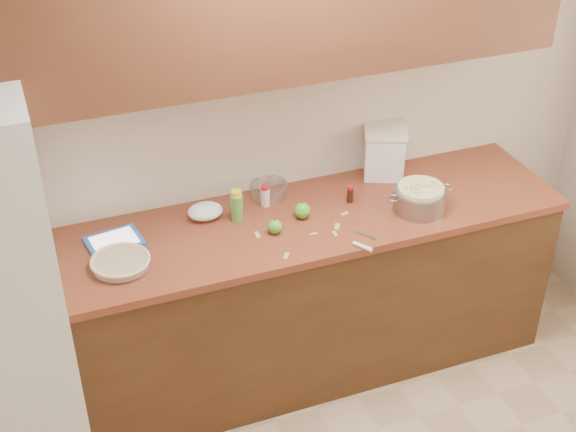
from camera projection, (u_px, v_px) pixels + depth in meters
name	position (u px, v px, depth m)	size (l,w,h in m)	color
room_shell	(470.00, 366.00, 2.41)	(3.60, 3.60, 3.60)	tan
counter_run	(293.00, 296.00, 4.02)	(2.64, 0.68, 0.92)	#4A2C15
pie	(121.00, 262.00, 3.45)	(0.27, 0.27, 0.04)	silver
colander	(420.00, 198.00, 3.81)	(0.34, 0.25, 0.13)	gray
flour_canister	(384.00, 151.00, 4.06)	(0.28, 0.28, 0.26)	white
tablet	(114.00, 241.00, 3.61)	(0.27, 0.22, 0.02)	blue
paring_knife	(363.00, 245.00, 3.58)	(0.13, 0.18, 0.02)	gray
lemon_bottle	(237.00, 206.00, 3.73)	(0.06, 0.06, 0.16)	#4C8C38
cinnamon_shaker	(265.00, 196.00, 3.85)	(0.04, 0.04, 0.11)	beige
vanilla_bottle	(350.00, 194.00, 3.88)	(0.03, 0.03, 0.09)	black
mixing_bowl	(269.00, 189.00, 3.93)	(0.19, 0.19, 0.07)	silver
paper_towel	(205.00, 211.00, 3.77)	(0.17, 0.14, 0.07)	white
apple_left	(275.00, 227.00, 3.66)	(0.07, 0.07, 0.08)	#499F27
apple_center	(302.00, 210.00, 3.76)	(0.08, 0.08, 0.09)	#499F27
peel_a	(345.00, 213.00, 3.81)	(0.04, 0.02, 0.00)	#96BA5A
peel_b	(314.00, 234.00, 3.67)	(0.03, 0.01, 0.00)	#96BA5A
peel_c	(286.00, 256.00, 3.53)	(0.05, 0.02, 0.00)	#96BA5A
peel_d	(335.00, 233.00, 3.67)	(0.04, 0.02, 0.00)	#96BA5A
peel_e	(337.00, 226.00, 3.72)	(0.05, 0.02, 0.00)	#96BA5A
peel_f	(257.00, 235.00, 3.66)	(0.05, 0.02, 0.00)	#96BA5A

